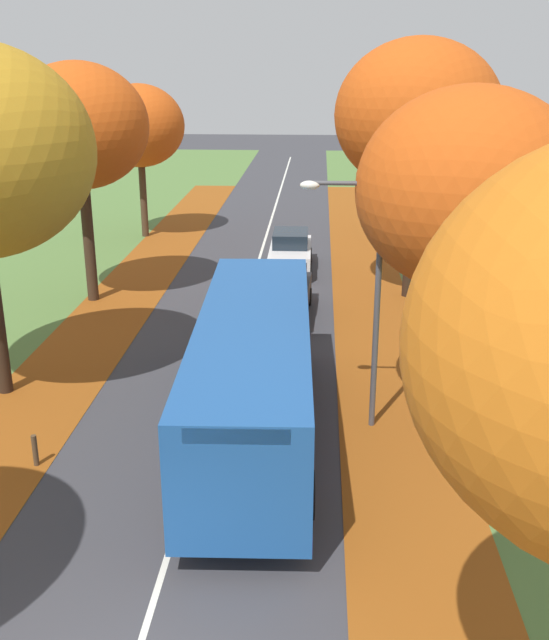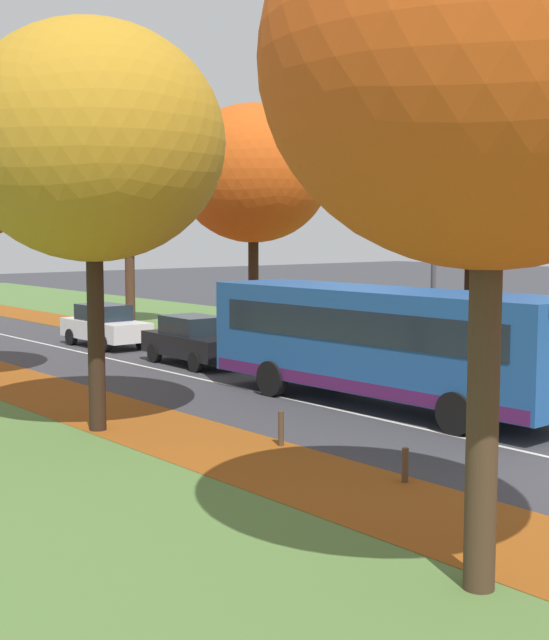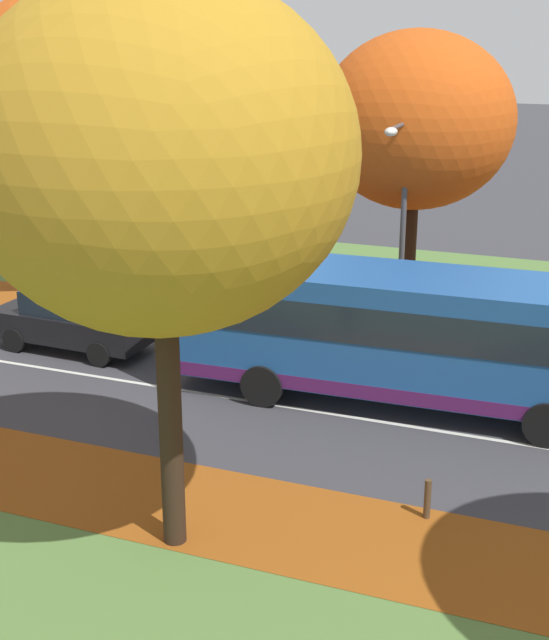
{
  "view_description": "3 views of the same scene",
  "coord_description": "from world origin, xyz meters",
  "px_view_note": "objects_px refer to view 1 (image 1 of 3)",
  "views": [
    {
      "loc": [
        2.61,
        -7.76,
        8.54
      ],
      "look_at": [
        1.44,
        11.82,
        1.6
      ],
      "focal_mm": 42.0,
      "sensor_mm": 36.0,
      "label": 1
    },
    {
      "loc": [
        -15.11,
        -7.44,
        4.46
      ],
      "look_at": [
        -0.17,
        10.64,
        2.08
      ],
      "focal_mm": 50.0,
      "sensor_mm": 36.0,
      "label": 2
    },
    {
      "loc": [
        -17.04,
        3.96,
        8.18
      ],
      "look_at": [
        1.98,
        11.35,
        1.29
      ],
      "focal_mm": 50.0,
      "sensor_mm": 36.0,
      "label": 3
    }
  ],
  "objects_px": {
    "car_white_following": "(290,251)",
    "tree_right_near": "(469,191)",
    "tree_right_mid": "(418,116)",
    "bus": "(254,371)",
    "bollard_third": "(35,451)",
    "tree_right_far": "(396,101)",
    "car_black_lead": "(284,293)",
    "streetlamp_right": "(364,278)",
    "tree_left_mid": "(79,127)",
    "tree_left_far": "(139,126)"
  },
  "relations": [
    {
      "from": "bus",
      "to": "car_white_following",
      "type": "relative_size",
      "value": 2.49
    },
    {
      "from": "tree_right_mid",
      "to": "bus",
      "type": "distance_m",
      "value": 13.26
    },
    {
      "from": "tree_right_far",
      "to": "bus",
      "type": "xyz_separation_m",
      "value": [
        -4.92,
        -20.82,
        -4.86
      ]
    },
    {
      "from": "tree_right_near",
      "to": "tree_right_far",
      "type": "xyz_separation_m",
      "value": [
        0.19,
        19.82,
        0.84
      ]
    },
    {
      "from": "tree_right_far",
      "to": "tree_right_near",
      "type": "bearing_deg",
      "value": -90.55
    },
    {
      "from": "tree_right_near",
      "to": "bus",
      "type": "relative_size",
      "value": 0.76
    },
    {
      "from": "tree_left_far",
      "to": "bus",
      "type": "distance_m",
      "value": 22.11
    },
    {
      "from": "tree_right_mid",
      "to": "streetlamp_right",
      "type": "distance_m",
      "value": 11.2
    },
    {
      "from": "car_black_lead",
      "to": "tree_right_mid",
      "type": "bearing_deg",
      "value": 29.51
    },
    {
      "from": "tree_right_mid",
      "to": "bus",
      "type": "height_order",
      "value": "tree_right_mid"
    },
    {
      "from": "bollard_third",
      "to": "tree_right_far",
      "type": "bearing_deg",
      "value": 66.79
    },
    {
      "from": "car_black_lead",
      "to": "tree_left_far",
      "type": "bearing_deg",
      "value": 122.54
    },
    {
      "from": "tree_left_mid",
      "to": "tree_right_far",
      "type": "distance_m",
      "value": 15.86
    },
    {
      "from": "car_white_following",
      "to": "tree_right_mid",
      "type": "bearing_deg",
      "value": -37.14
    },
    {
      "from": "tree_left_far",
      "to": "bollard_third",
      "type": "relative_size",
      "value": 9.93
    },
    {
      "from": "tree_right_near",
      "to": "tree_left_mid",
      "type": "bearing_deg",
      "value": 141.53
    },
    {
      "from": "tree_right_mid",
      "to": "streetlamp_right",
      "type": "height_order",
      "value": "tree_right_mid"
    },
    {
      "from": "tree_left_mid",
      "to": "tree_left_far",
      "type": "bearing_deg",
      "value": 92.06
    },
    {
      "from": "tree_left_far",
      "to": "tree_right_mid",
      "type": "relative_size",
      "value": 0.8
    },
    {
      "from": "tree_right_mid",
      "to": "car_black_lead",
      "type": "height_order",
      "value": "tree_right_mid"
    },
    {
      "from": "tree_right_near",
      "to": "car_white_following",
      "type": "bearing_deg",
      "value": 107.94
    },
    {
      "from": "streetlamp_right",
      "to": "tree_right_far",
      "type": "bearing_deg",
      "value": 83.06
    },
    {
      "from": "tree_right_mid",
      "to": "streetlamp_right",
      "type": "xyz_separation_m",
      "value": [
        -2.32,
        -10.59,
        -2.83
      ]
    },
    {
      "from": "streetlamp_right",
      "to": "bus",
      "type": "distance_m",
      "value": 3.3
    },
    {
      "from": "tree_right_mid",
      "to": "bus",
      "type": "bearing_deg",
      "value": -112.89
    },
    {
      "from": "tree_left_mid",
      "to": "car_black_lead",
      "type": "height_order",
      "value": "tree_left_mid"
    },
    {
      "from": "tree_right_near",
      "to": "car_black_lead",
      "type": "bearing_deg",
      "value": 119.72
    },
    {
      "from": "tree_left_far",
      "to": "car_black_lead",
      "type": "bearing_deg",
      "value": -57.46
    },
    {
      "from": "tree_right_mid",
      "to": "bus",
      "type": "xyz_separation_m",
      "value": [
        -4.8,
        -11.36,
        -4.87
      ]
    },
    {
      "from": "tree_right_near",
      "to": "bollard_third",
      "type": "xyz_separation_m",
      "value": [
        -9.42,
        -2.59,
        -5.35
      ]
    },
    {
      "from": "tree_left_mid",
      "to": "streetlamp_right",
      "type": "height_order",
      "value": "tree_left_mid"
    },
    {
      "from": "bus",
      "to": "tree_right_mid",
      "type": "bearing_deg",
      "value": 67.11
    },
    {
      "from": "car_white_following",
      "to": "bus",
      "type": "bearing_deg",
      "value": -91.03
    },
    {
      "from": "tree_left_mid",
      "to": "bus",
      "type": "xyz_separation_m",
      "value": [
        6.86,
        -10.21,
        -4.53
      ]
    },
    {
      "from": "tree_right_mid",
      "to": "bollard_third",
      "type": "height_order",
      "value": "tree_right_mid"
    },
    {
      "from": "tree_right_far",
      "to": "streetlamp_right",
      "type": "distance_m",
      "value": 20.39
    },
    {
      "from": "tree_right_near",
      "to": "bus",
      "type": "distance_m",
      "value": 6.29
    },
    {
      "from": "tree_right_mid",
      "to": "car_white_following",
      "type": "distance_m",
      "value": 8.09
    },
    {
      "from": "tree_left_far",
      "to": "car_white_following",
      "type": "distance_m",
      "value": 10.5
    },
    {
      "from": "tree_left_far",
      "to": "bus",
      "type": "bearing_deg",
      "value": -70.63
    },
    {
      "from": "tree_right_mid",
      "to": "bollard_third",
      "type": "distance_m",
      "value": 17.21
    },
    {
      "from": "tree_right_near",
      "to": "streetlamp_right",
      "type": "bearing_deg",
      "value": -174.3
    },
    {
      "from": "tree_left_far",
      "to": "tree_right_far",
      "type": "distance_m",
      "value": 12.21
    },
    {
      "from": "tree_right_mid",
      "to": "tree_left_mid",
      "type": "bearing_deg",
      "value": -174.35
    },
    {
      "from": "tree_left_mid",
      "to": "car_black_lead",
      "type": "bearing_deg",
      "value": -11.15
    },
    {
      "from": "tree_right_near",
      "to": "car_white_following",
      "type": "xyz_separation_m",
      "value": [
        -4.46,
        13.79,
        -4.91
      ]
    },
    {
      "from": "car_white_following",
      "to": "tree_right_near",
      "type": "bearing_deg",
      "value": -72.06
    },
    {
      "from": "tree_left_mid",
      "to": "tree_right_near",
      "type": "relative_size",
      "value": 1.05
    },
    {
      "from": "tree_right_near",
      "to": "tree_right_mid",
      "type": "distance_m",
      "value": 10.4
    },
    {
      "from": "car_black_lead",
      "to": "car_white_following",
      "type": "height_order",
      "value": "same"
    }
  ]
}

